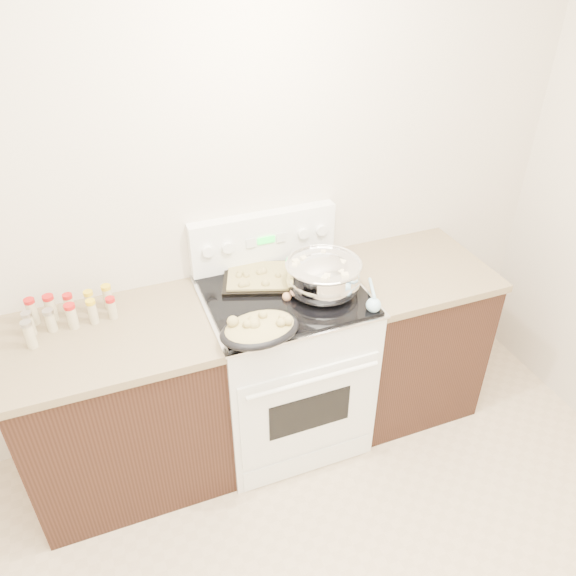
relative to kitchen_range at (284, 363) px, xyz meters
name	(u,v)px	position (x,y,z in m)	size (l,w,h in m)	color
room_shell	(376,397)	(-0.35, -1.42, 1.21)	(4.10, 3.60, 2.75)	beige
counter_left	(124,408)	(-0.83, 0.01, -0.03)	(0.93, 0.67, 0.92)	black
counter_right	(404,335)	(0.73, 0.01, -0.03)	(0.73, 0.67, 0.92)	black
kitchen_range	(284,363)	(0.00, 0.00, 0.00)	(0.78, 0.73, 1.22)	white
mixing_bowl	(323,277)	(0.17, -0.07, 0.54)	(0.43, 0.43, 0.21)	silver
roasting_pan	(260,328)	(-0.22, -0.28, 0.50)	(0.38, 0.28, 0.11)	black
baking_sheet	(266,277)	(-0.05, 0.13, 0.47)	(0.50, 0.42, 0.06)	black
wooden_spoon	(285,292)	(0.00, -0.02, 0.46)	(0.08, 0.26, 0.04)	tan
blue_ladle	(373,303)	(0.34, -0.27, 0.48)	(0.13, 0.24, 0.09)	#99CAE5
spice_jars	(65,312)	(-0.99, 0.15, 0.49)	(0.39, 0.22, 0.13)	#BFB28C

